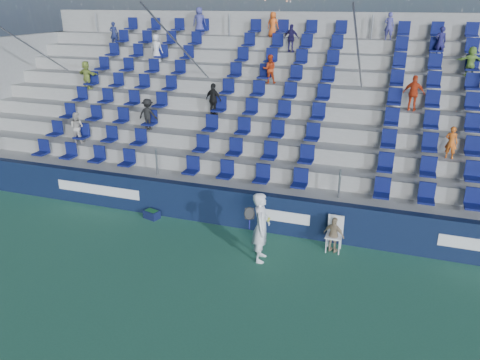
% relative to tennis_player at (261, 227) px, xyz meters
% --- Properties ---
extents(ground, '(70.00, 70.00, 0.00)m').
position_rel_tennis_player_xyz_m(ground, '(-1.27, -1.43, -0.98)').
color(ground, '#307254').
rests_on(ground, ground).
extents(sponsor_wall, '(24.00, 0.32, 1.20)m').
position_rel_tennis_player_xyz_m(sponsor_wall, '(-1.27, 1.72, -0.38)').
color(sponsor_wall, '#0F1A38').
rests_on(sponsor_wall, ground).
extents(grandstand, '(24.00, 8.17, 6.63)m').
position_rel_tennis_player_xyz_m(grandstand, '(-1.28, 6.81, 1.15)').
color(grandstand, '#9A9A95').
rests_on(grandstand, ground).
extents(tennis_player, '(0.69, 0.78, 1.96)m').
position_rel_tennis_player_xyz_m(tennis_player, '(0.00, 0.00, 0.00)').
color(tennis_player, white).
rests_on(tennis_player, ground).
extents(line_judge_chair, '(0.45, 0.46, 1.02)m').
position_rel_tennis_player_xyz_m(line_judge_chair, '(1.81, 1.22, -0.40)').
color(line_judge_chair, white).
rests_on(line_judge_chair, ground).
extents(line_judge, '(0.66, 0.43, 1.05)m').
position_rel_tennis_player_xyz_m(line_judge, '(1.81, 1.07, -0.46)').
color(line_judge, tan).
rests_on(line_judge, ground).
extents(ball_bin, '(0.57, 0.45, 0.28)m').
position_rel_tennis_player_xyz_m(ball_bin, '(-4.10, 1.32, -0.83)').
color(ball_bin, '#10183E').
rests_on(ball_bin, ground).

